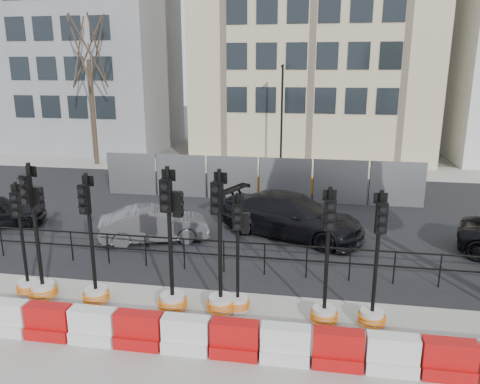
% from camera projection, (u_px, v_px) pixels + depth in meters
% --- Properties ---
extents(ground, '(120.00, 120.00, 0.00)m').
position_uv_depth(ground, '(215.00, 291.00, 12.65)').
color(ground, '#51514C').
rests_on(ground, ground).
extents(sidewalk_near, '(40.00, 6.00, 0.02)m').
position_uv_depth(sidewalk_near, '(184.00, 356.00, 9.79)').
color(sidewalk_near, gray).
rests_on(sidewalk_near, ground).
extents(road, '(40.00, 14.00, 0.03)m').
position_uv_depth(road, '(252.00, 213.00, 19.31)').
color(road, black).
rests_on(road, ground).
extents(sidewalk_far, '(40.00, 4.00, 0.02)m').
position_uv_depth(sidewalk_far, '(273.00, 168.00, 27.89)').
color(sidewalk_far, gray).
rests_on(sidewalk_far, ground).
extents(building_grey, '(11.00, 9.06, 14.00)m').
position_uv_depth(building_grey, '(92.00, 51.00, 34.03)').
color(building_grey, gray).
rests_on(building_grey, ground).
extents(building_cream, '(15.00, 10.06, 18.00)m').
position_uv_depth(building_cream, '(315.00, 18.00, 30.93)').
color(building_cream, '#C3AE8F').
rests_on(building_cream, ground).
extents(kerb_railing, '(18.00, 0.04, 1.00)m').
position_uv_depth(kerb_railing, '(224.00, 251.00, 13.62)').
color(kerb_railing, black).
rests_on(kerb_railing, ground).
extents(heras_fencing, '(14.33, 1.72, 2.00)m').
position_uv_depth(heras_fencing, '(273.00, 183.00, 21.78)').
color(heras_fencing, gray).
rests_on(heras_fencing, ground).
extents(lamp_post_far, '(0.12, 0.56, 6.00)m').
position_uv_depth(lamp_post_far, '(282.00, 116.00, 26.00)').
color(lamp_post_far, black).
rests_on(lamp_post_far, ground).
extents(tree_bare_far, '(2.00, 2.00, 9.00)m').
position_uv_depth(tree_bare_far, '(88.00, 53.00, 27.46)').
color(tree_bare_far, '#473828').
rests_on(tree_bare_far, ground).
extents(barrier_row, '(15.70, 0.50, 0.80)m').
position_uv_depth(barrier_row, '(186.00, 336.00, 9.89)').
color(barrier_row, '#AD0D0F').
rests_on(barrier_row, ground).
extents(traffic_signal_a, '(0.61, 0.61, 3.09)m').
position_uv_depth(traffic_signal_a, '(26.00, 272.00, 12.33)').
color(traffic_signal_a, silver).
rests_on(traffic_signal_a, ground).
extents(traffic_signal_b, '(0.72, 0.72, 3.63)m').
position_uv_depth(traffic_signal_b, '(40.00, 269.00, 11.97)').
color(traffic_signal_b, silver).
rests_on(traffic_signal_b, ground).
extents(traffic_signal_c, '(0.68, 0.68, 3.43)m').
position_uv_depth(traffic_signal_c, '(94.00, 278.00, 11.80)').
color(traffic_signal_c, silver).
rests_on(traffic_signal_c, ground).
extents(traffic_signal_d, '(0.72, 0.72, 3.67)m').
position_uv_depth(traffic_signal_d, '(172.00, 279.00, 11.39)').
color(traffic_signal_d, silver).
rests_on(traffic_signal_d, ground).
extents(traffic_signal_e, '(0.71, 0.71, 3.63)m').
position_uv_depth(traffic_signal_e, '(220.00, 285.00, 11.33)').
color(traffic_signal_e, silver).
rests_on(traffic_signal_e, ground).
extents(traffic_signal_f, '(0.60, 0.60, 3.03)m').
position_uv_depth(traffic_signal_f, '(238.00, 284.00, 11.46)').
color(traffic_signal_f, silver).
rests_on(traffic_signal_f, ground).
extents(traffic_signal_g, '(0.66, 0.66, 3.34)m').
position_uv_depth(traffic_signal_g, '(325.00, 297.00, 10.87)').
color(traffic_signal_g, silver).
rests_on(traffic_signal_g, ground).
extents(traffic_signal_h, '(0.65, 0.65, 3.30)m').
position_uv_depth(traffic_signal_h, '(373.00, 300.00, 10.76)').
color(traffic_signal_h, silver).
rests_on(traffic_signal_h, ground).
extents(car_b, '(3.79, 4.56, 1.21)m').
position_uv_depth(car_b, '(154.00, 224.00, 16.15)').
color(car_b, '#49494E').
rests_on(car_b, ground).
extents(car_c, '(5.79, 6.70, 1.51)m').
position_uv_depth(car_c, '(292.00, 216.00, 16.61)').
color(car_c, black).
rests_on(car_c, ground).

